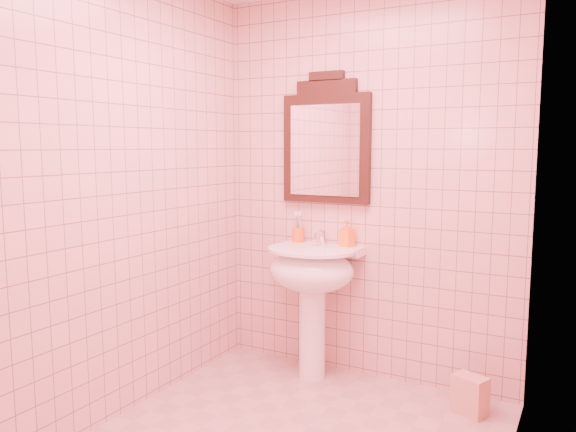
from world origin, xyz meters
The scene contains 7 objects.
back_wall centered at (0.00, 1.10, 1.25)m, with size 2.00×0.02×2.50m, color #CC9D8E.
pedestal_sink centered at (-0.27, 0.87, 0.66)m, with size 0.58×0.58×0.86m.
faucet centered at (-0.27, 1.01, 0.92)m, with size 0.04×0.16×0.11m.
mirror centered at (-0.27, 1.07, 1.53)m, with size 0.61×0.06×0.85m.
toothbrush_cup centered at (-0.46, 1.04, 0.91)m, with size 0.08×0.08×0.18m.
soap_dispenser centered at (-0.10, 1.03, 0.95)m, with size 0.08×0.08×0.17m, color orange.
towel centered at (0.74, 0.85, 0.11)m, with size 0.18×0.12×0.22m, color tan.
Camera 1 is at (1.28, -2.31, 1.51)m, focal length 35.00 mm.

